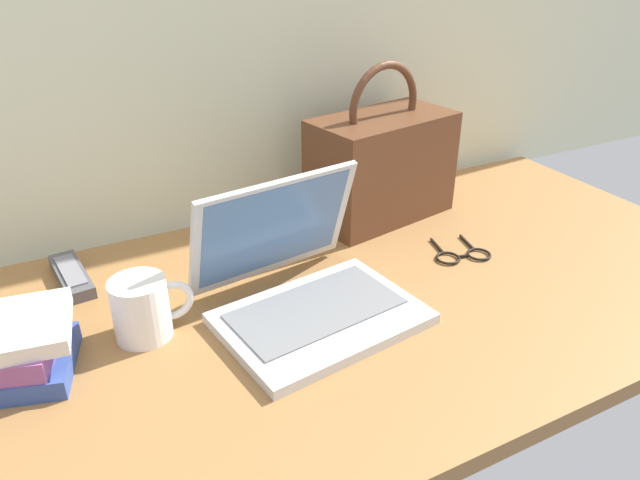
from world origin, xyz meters
TOP-DOWN VIEW (x-y plane):
  - desk at (0.00, 0.00)m, footprint 1.60×0.76m
  - laptop at (-0.06, -0.00)m, footprint 0.34×0.32m
  - coffee_mug at (-0.31, 0.05)m, footprint 0.13×0.09m
  - remote_control_near at (-0.39, 0.26)m, footprint 0.06×0.16m
  - eyeglasses at (0.29, 0.01)m, footprint 0.12×0.12m
  - handbag at (0.25, 0.25)m, footprint 0.32×0.21m

SIDE VIEW (x-z plane):
  - desk at x=0.00m, z-range 0.00..0.03m
  - eyeglasses at x=0.29m, z-range 0.03..0.04m
  - remote_control_near at x=-0.39m, z-range 0.03..0.05m
  - laptop at x=-0.06m, z-range -0.03..0.18m
  - coffee_mug at x=-0.31m, z-range 0.03..0.13m
  - handbag at x=0.25m, z-range -0.02..0.31m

